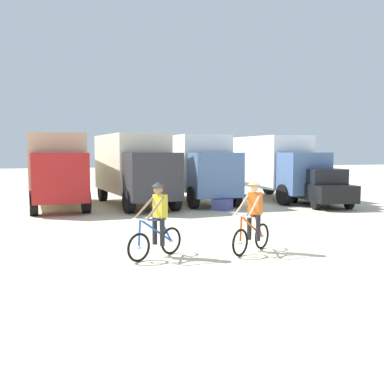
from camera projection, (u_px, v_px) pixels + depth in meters
ground_plane at (251, 242)px, 12.54m from camera, size 120.00×120.00×0.00m
box_truck_tan_camper at (56, 166)px, 20.38m from camera, size 2.69×6.85×3.35m
box_truck_cream_rv at (134, 166)px, 21.01m from camera, size 3.06×6.96×3.35m
box_truck_white_box at (196, 165)px, 22.56m from camera, size 2.43×6.76×3.35m
box_truck_avon_van at (274, 164)px, 23.80m from camera, size 2.66×6.85×3.35m
sedan_parked at (321, 187)px, 20.73m from camera, size 2.41×4.43×1.76m
cyclist_orange_shirt at (157, 223)px, 10.59m from camera, size 1.53×0.93×1.82m
cyclist_cowboy_hat at (253, 219)px, 11.17m from camera, size 1.47×1.01×1.82m
supply_crate at (222, 204)px, 19.35m from camera, size 1.05×1.05×0.48m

